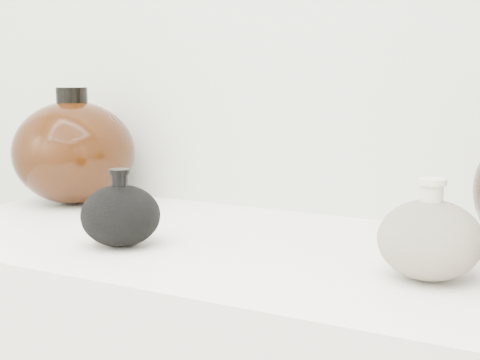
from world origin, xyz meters
The scene contains 3 objects.
black_gourd_vase centered at (-0.19, 0.85, 0.95)m, with size 0.13×0.13×0.11m.
cream_gourd_vase centered at (0.24, 0.90, 0.95)m, with size 0.16×0.16×0.12m.
left_round_pot centered at (-0.48, 1.07, 1.00)m, with size 0.29×0.29×0.22m.
Camera 1 is at (0.41, 0.10, 1.14)m, focal length 50.00 mm.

